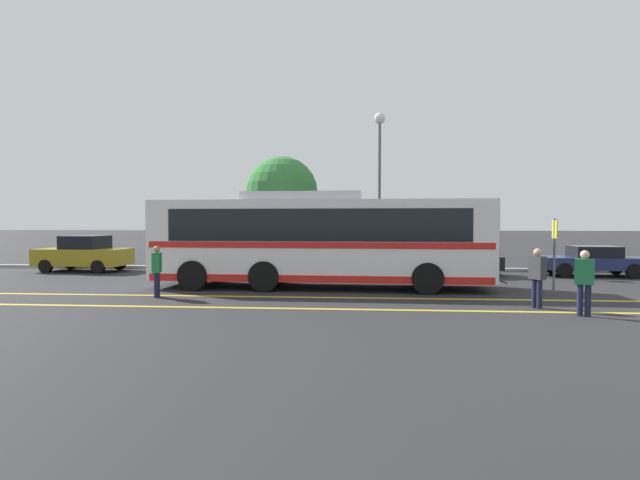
{
  "coord_description": "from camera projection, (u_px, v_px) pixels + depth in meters",
  "views": [
    {
      "loc": [
        0.1,
        -17.14,
        2.28
      ],
      "look_at": [
        -1.28,
        -0.09,
        1.65
      ],
      "focal_mm": 28.0,
      "sensor_mm": 36.0,
      "label": 1
    }
  ],
  "objects": [
    {
      "name": "street_lamp",
      "position": [
        380.0,
        155.0,
        24.07
      ],
      "size": [
        0.54,
        0.54,
        7.53
      ],
      "color": "#59595E",
      "rests_on": "ground_plane"
    },
    {
      "name": "parked_car_0",
      "position": [
        84.0,
        254.0,
        22.78
      ],
      "size": [
        4.06,
        2.12,
        1.64
      ],
      "rotation": [
        0.0,
        0.0,
        1.53
      ],
      "color": "olive",
      "rests_on": "ground_plane"
    },
    {
      "name": "parked_car_2",
      "position": [
        328.0,
        257.0,
        21.59
      ],
      "size": [
        4.67,
        1.86,
        1.47
      ],
      "rotation": [
        0.0,
        0.0,
        -1.55
      ],
      "color": "#9E9EA3",
      "rests_on": "ground_plane"
    },
    {
      "name": "lane_strip_0",
      "position": [
        314.0,
        297.0,
        14.98
      ],
      "size": [
        31.35,
        0.2,
        0.01
      ],
      "primitive_type": "cube",
      "rotation": [
        0.0,
        0.0,
        1.57
      ],
      "color": "gold",
      "rests_on": "ground_plane"
    },
    {
      "name": "bus_stop_sign",
      "position": [
        554.0,
        247.0,
        15.38
      ],
      "size": [
        0.07,
        0.4,
        2.37
      ],
      "rotation": [
        0.0,
        0.0,
        -1.6
      ],
      "color": "#59595E",
      "rests_on": "ground_plane"
    },
    {
      "name": "parked_car_4",
      "position": [
        592.0,
        261.0,
        20.81
      ],
      "size": [
        4.31,
        2.05,
        1.26
      ],
      "rotation": [
        0.0,
        0.0,
        1.51
      ],
      "color": "navy",
      "rests_on": "ground_plane"
    },
    {
      "name": "pedestrian_2",
      "position": [
        537.0,
        275.0,
        13.08
      ],
      "size": [
        0.38,
        0.47,
        1.58
      ],
      "rotation": [
        0.0,
        0.0,
        5.18
      ],
      "color": "#191E38",
      "rests_on": "ground_plane"
    },
    {
      "name": "tree_0",
      "position": [
        282.0,
        193.0,
        25.97
      ],
      "size": [
        3.76,
        3.76,
        5.67
      ],
      "color": "#513823",
      "rests_on": "ground_plane"
    },
    {
      "name": "parked_car_1",
      "position": [
        209.0,
        258.0,
        22.22
      ],
      "size": [
        4.19,
        2.02,
        1.29
      ],
      "rotation": [
        0.0,
        0.0,
        -1.64
      ],
      "color": "#9E9EA3",
      "rests_on": "ground_plane"
    },
    {
      "name": "pedestrian_1",
      "position": [
        584.0,
        279.0,
        11.96
      ],
      "size": [
        0.47,
        0.38,
        1.59
      ],
      "rotation": [
        0.0,
        0.0,
        5.84
      ],
      "color": "#191E38",
      "rests_on": "ground_plane"
    },
    {
      "name": "curb_strip",
      "position": [
        331.0,
        269.0,
        23.36
      ],
      "size": [
        39.35,
        0.36,
        0.15
      ],
      "primitive_type": "cube",
      "color": "#99999E",
      "rests_on": "ground_plane"
    },
    {
      "name": "ground_plane",
      "position": [
        357.0,
        288.0,
        17.16
      ],
      "size": [
        220.0,
        220.0,
        0.0
      ],
      "primitive_type": "plane",
      "color": "#262628"
    },
    {
      "name": "lane_strip_1",
      "position": [
        307.0,
        309.0,
        13.02
      ],
      "size": [
        31.35,
        0.2,
        0.01
      ],
      "primitive_type": "cube",
      "rotation": [
        0.0,
        0.0,
        1.57
      ],
      "color": "gold",
      "rests_on": "ground_plane"
    },
    {
      "name": "pedestrian_0",
      "position": [
        157.0,
        268.0,
        14.96
      ],
      "size": [
        0.3,
        0.45,
        1.55
      ],
      "rotation": [
        0.0,
        0.0,
        4.91
      ],
      "color": "#191E38",
      "rests_on": "ground_plane"
    },
    {
      "name": "parked_car_3",
      "position": [
        448.0,
        260.0,
        20.96
      ],
      "size": [
        4.18,
        1.95,
        1.31
      ],
      "rotation": [
        0.0,
        0.0,
        -1.58
      ],
      "color": "black",
      "rests_on": "ground_plane"
    },
    {
      "name": "transit_bus",
      "position": [
        320.0,
        238.0,
        17.11
      ],
      "size": [
        11.73,
        2.91,
        3.28
      ],
      "rotation": [
        0.0,
        0.0,
        -1.6
      ],
      "color": "silver",
      "rests_on": "ground_plane"
    }
  ]
}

